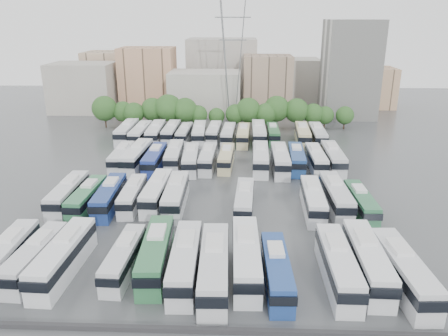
{
  "coord_description": "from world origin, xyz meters",
  "views": [
    {
      "loc": [
        4.33,
        -65.05,
        26.98
      ],
      "look_at": [
        1.62,
        3.33,
        3.0
      ],
      "focal_mm": 35.0,
      "sensor_mm": 36.0,
      "label": 1
    }
  ],
  "objects_px": {
    "bus_r0_s8": "(246,257)",
    "bus_r1_s13": "(361,203)",
    "bus_r0_s13": "(403,271)",
    "bus_r2_s10": "(280,160)",
    "bus_r1_s3": "(133,195)",
    "bus_r3_s13": "(318,135)",
    "bus_r2_s13": "(333,158)",
    "bus_r3_s10": "(273,133)",
    "bus_r3_s8": "(243,135)",
    "bus_r1_s8": "(244,200)",
    "bus_r2_s2": "(137,156)",
    "bus_r2_s12": "(316,159)",
    "bus_r0_s0": "(6,256)",
    "bus_r3_s1": "(141,133)",
    "bus_r3_s3": "(171,132)",
    "bus_r0_s1": "(35,257)",
    "apartment_tower": "(350,69)",
    "bus_r1_s5": "(176,195)",
    "bus_r1_s2": "(109,196)",
    "bus_r1_s11": "(313,200)",
    "bus_r0_s7": "(214,267)",
    "bus_r1_s12": "(336,196)",
    "bus_r2_s6": "(208,158)",
    "bus_r3_s9": "(259,133)",
    "bus_r1_s4": "(157,192)",
    "bus_r3_s12": "(303,135)",
    "bus_r3_s2": "(156,133)",
    "bus_r1_s1": "(87,197)",
    "bus_r3_s5": "(199,133)",
    "bus_r0_s4": "(124,257)",
    "bus_r0_s6": "(185,261)",
    "bus_r0_s12": "(367,260)",
    "bus_r0_s11": "(338,265)",
    "bus_r2_s11": "(297,158)",
    "bus_r3_s7": "(228,135)",
    "bus_r3_s0": "(127,132)",
    "bus_r2_s7": "(226,158)",
    "bus_r2_s4": "(174,156)",
    "bus_r1_s0": "(68,194)",
    "bus_r2_s3": "(155,159)",
    "bus_r3_s6": "(214,133)",
    "bus_r0_s2": "(63,256)",
    "bus_r0_s9": "(277,270)",
    "bus_r0_s5": "(156,253)",
    "bus_r2_s1": "(122,157)",
    "bus_r2_s9": "(261,158)"
  },
  "relations": [
    {
      "from": "bus_r0_s8",
      "to": "bus_r1_s13",
      "type": "bearing_deg",
      "value": 42.72
    },
    {
      "from": "bus_r0_s13",
      "to": "bus_r2_s10",
      "type": "bearing_deg",
      "value": 101.95
    },
    {
      "from": "bus_r1_s3",
      "to": "bus_r3_s13",
      "type": "bearing_deg",
      "value": 45.33
    },
    {
      "from": "bus_r2_s13",
      "to": "bus_r3_s10",
      "type": "relative_size",
      "value": 1.15
    },
    {
      "from": "bus_r2_s13",
      "to": "bus_r1_s13",
      "type": "bearing_deg",
      "value": -89.17
    },
    {
      "from": "bus_r3_s8",
      "to": "bus_r1_s8",
      "type": "bearing_deg",
      "value": -87.41
    },
    {
      "from": "bus_r2_s2",
      "to": "bus_r2_s12",
      "type": "xyz_separation_m",
      "value": [
        33.35,
        0.32,
        -0.22
      ]
    },
    {
      "from": "bus_r0_s0",
      "to": "bus_r2_s2",
      "type": "relative_size",
      "value": 0.92
    },
    {
      "from": "bus_r3_s1",
      "to": "bus_r3_s3",
      "type": "distance_m",
      "value": 6.83
    },
    {
      "from": "bus_r0_s1",
      "to": "bus_r1_s13",
      "type": "bearing_deg",
      "value": 25.44
    },
    {
      "from": "bus_r3_s13",
      "to": "apartment_tower",
      "type": "bearing_deg",
      "value": 67.67
    },
    {
      "from": "bus_r0_s8",
      "to": "bus_r1_s5",
      "type": "bearing_deg",
      "value": 119.35
    },
    {
      "from": "bus_r1_s2",
      "to": "bus_r1_s11",
      "type": "distance_m",
      "value": 29.76
    },
    {
      "from": "bus_r0_s7",
      "to": "bus_r1_s12",
      "type": "relative_size",
      "value": 1.05
    },
    {
      "from": "bus_r2_s6",
      "to": "bus_r3_s9",
      "type": "xyz_separation_m",
      "value": [
        10.08,
        17.68,
        0.26
      ]
    },
    {
      "from": "bus_r1_s4",
      "to": "bus_r1_s5",
      "type": "bearing_deg",
      "value": -19.45
    },
    {
      "from": "bus_r3_s10",
      "to": "bus_r3_s12",
      "type": "bearing_deg",
      "value": -13.31
    },
    {
      "from": "bus_r2_s6",
      "to": "bus_r3_s2",
      "type": "bearing_deg",
      "value": 128.1
    },
    {
      "from": "bus_r0_s1",
      "to": "bus_r0_s13",
      "type": "relative_size",
      "value": 0.89
    },
    {
      "from": "bus_r1_s1",
      "to": "bus_r3_s9",
      "type": "relative_size",
      "value": 0.86
    },
    {
      "from": "bus_r1_s8",
      "to": "bus_r3_s5",
      "type": "bearing_deg",
      "value": 107.72
    },
    {
      "from": "bus_r0_s1",
      "to": "bus_r0_s4",
      "type": "bearing_deg",
      "value": 5.43
    },
    {
      "from": "bus_r0_s6",
      "to": "bus_r1_s2",
      "type": "bearing_deg",
      "value": 125.93
    },
    {
      "from": "bus_r0_s12",
      "to": "bus_r0_s11",
      "type": "bearing_deg",
      "value": -161.73
    },
    {
      "from": "bus_r3_s5",
      "to": "bus_r0_s11",
      "type": "bearing_deg",
      "value": -72.56
    },
    {
      "from": "bus_r2_s6",
      "to": "apartment_tower",
      "type": "bearing_deg",
      "value": 53.62
    },
    {
      "from": "bus_r0_s6",
      "to": "bus_r1_s8",
      "type": "height_order",
      "value": "bus_r0_s6"
    },
    {
      "from": "bus_r1_s11",
      "to": "bus_r2_s11",
      "type": "bearing_deg",
      "value": 92.29
    },
    {
      "from": "bus_r3_s7",
      "to": "bus_r3_s9",
      "type": "distance_m",
      "value": 6.82
    },
    {
      "from": "bus_r0_s1",
      "to": "bus_r3_s8",
      "type": "bearing_deg",
      "value": 69.32
    },
    {
      "from": "bus_r0_s12",
      "to": "bus_r2_s2",
      "type": "bearing_deg",
      "value": 134.33
    },
    {
      "from": "bus_r1_s13",
      "to": "bus_r3_s0",
      "type": "height_order",
      "value": "bus_r3_s0"
    },
    {
      "from": "bus_r1_s13",
      "to": "bus_r3_s9",
      "type": "bearing_deg",
      "value": 108.53
    },
    {
      "from": "bus_r1_s12",
      "to": "bus_r2_s7",
      "type": "relative_size",
      "value": 1.16
    },
    {
      "from": "bus_r1_s1",
      "to": "bus_r2_s2",
      "type": "bearing_deg",
      "value": 82.39
    },
    {
      "from": "bus_r3_s0",
      "to": "bus_r2_s4",
      "type": "bearing_deg",
      "value": -52.29
    },
    {
      "from": "bus_r1_s0",
      "to": "bus_r2_s3",
      "type": "distance_m",
      "value": 19.58
    },
    {
      "from": "bus_r2_s10",
      "to": "bus_r3_s6",
      "type": "height_order",
      "value": "bus_r2_s10"
    },
    {
      "from": "bus_r3_s1",
      "to": "bus_r3_s5",
      "type": "height_order",
      "value": "bus_r3_s1"
    },
    {
      "from": "bus_r0_s2",
      "to": "bus_r2_s11",
      "type": "xyz_separation_m",
      "value": [
        29.73,
        36.26,
        -0.14
      ]
    },
    {
      "from": "bus_r0_s9",
      "to": "bus_r1_s1",
      "type": "relative_size",
      "value": 1.01
    },
    {
      "from": "bus_r1_s1",
      "to": "bus_r1_s13",
      "type": "height_order",
      "value": "bus_r1_s1"
    },
    {
      "from": "bus_r2_s3",
      "to": "bus_r0_s5",
      "type": "bearing_deg",
      "value": -78.62
    },
    {
      "from": "bus_r2_s12",
      "to": "bus_r3_s13",
      "type": "relative_size",
      "value": 0.95
    },
    {
      "from": "bus_r1_s0",
      "to": "bus_r1_s8",
      "type": "distance_m",
      "value": 26.28
    },
    {
      "from": "bus_r2_s2",
      "to": "bus_r1_s4",
      "type": "bearing_deg",
      "value": -65.18
    },
    {
      "from": "bus_r1_s4",
      "to": "bus_r2_s1",
      "type": "height_order",
      "value": "bus_r1_s4"
    },
    {
      "from": "bus_r2_s4",
      "to": "bus_r3_s12",
      "type": "relative_size",
      "value": 0.96
    },
    {
      "from": "bus_r2_s9",
      "to": "bus_r1_s12",
      "type": "bearing_deg",
      "value": -57.6
    },
    {
      "from": "bus_r0_s4",
      "to": "bus_r1_s2",
      "type": "height_order",
      "value": "bus_r1_s2"
    }
  ]
}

